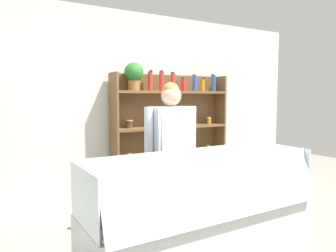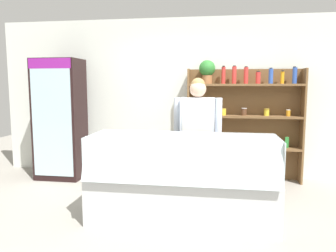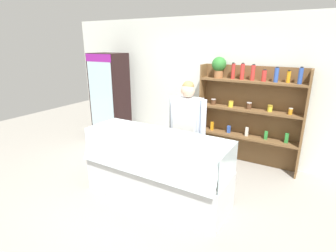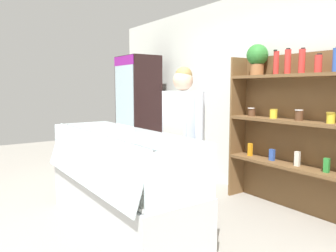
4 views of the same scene
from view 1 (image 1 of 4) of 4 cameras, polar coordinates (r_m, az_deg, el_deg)
The scene contains 4 objects.
back_wall at distance 4.63m, azimuth -10.66°, elevation 3.10°, with size 6.80×0.10×2.70m, color silver.
shelving_unit at distance 4.83m, azimuth -0.25°, elevation 0.24°, with size 1.84×0.29×1.97m.
deli_display_case at distance 3.09m, azimuth 5.70°, elevation -17.62°, with size 2.13×0.76×1.01m.
shop_clerk at distance 3.55m, azimuth 0.60°, elevation -3.31°, with size 0.64×0.25×1.66m.
Camera 1 is at (-1.62, -2.33, 1.51)m, focal length 35.00 mm.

